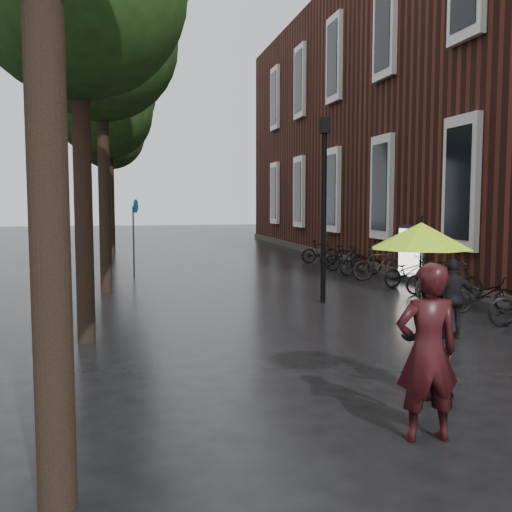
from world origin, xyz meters
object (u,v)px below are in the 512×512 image
object	(u,v)px
person_black	(428,339)
parked_bicycles	(408,273)
person_burgundy	(427,352)
lamp_post	(324,192)
ad_lightbox	(414,254)
pedestrian_walking	(453,299)

from	to	relation	value
person_black	parked_bicycles	size ratio (longest dim) A/B	0.10
person_burgundy	lamp_post	world-z (taller)	lamp_post
person_black	ad_lightbox	size ratio (longest dim) A/B	0.85
person_burgundy	person_black	xyz separation A→B (m)	(0.70, 1.27, -0.19)
person_burgundy	parked_bicycles	distance (m)	11.33
ad_lightbox	person_black	bearing A→B (deg)	-131.37
person_black	person_burgundy	bearing A→B (deg)	55.02
person_black	lamp_post	distance (m)	7.53
parked_bicycles	ad_lightbox	size ratio (longest dim) A/B	8.21
pedestrian_walking	ad_lightbox	xyz separation A→B (m)	(2.82, 6.99, 0.17)
person_burgundy	ad_lightbox	bearing A→B (deg)	-111.92
person_black	ad_lightbox	distance (m)	11.13
person_burgundy	lamp_post	xyz separation A→B (m)	(1.76, 8.45, 1.81)
person_black	ad_lightbox	xyz separation A→B (m)	(4.95, 9.96, 0.14)
person_burgundy	pedestrian_walking	xyz separation A→B (m)	(2.84, 4.24, -0.21)
lamp_post	ad_lightbox	bearing A→B (deg)	35.58
person_burgundy	ad_lightbox	xyz separation A→B (m)	(5.65, 11.23, -0.05)
pedestrian_walking	parked_bicycles	distance (m)	6.31
parked_bicycles	lamp_post	size ratio (longest dim) A/B	3.23
person_burgundy	person_black	bearing A→B (deg)	-114.11
person_burgundy	person_black	size ratio (longest dim) A/B	1.25
pedestrian_walking	person_burgundy	bearing A→B (deg)	78.99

